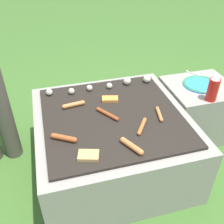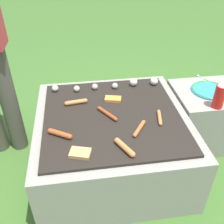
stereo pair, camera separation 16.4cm
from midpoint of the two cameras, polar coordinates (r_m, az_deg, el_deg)
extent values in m
plane|color=#3D6628|center=(1.95, 2.45, -11.22)|extent=(14.00, 14.00, 0.00)
cube|color=gray|center=(1.80, 2.63, -6.59)|extent=(0.97, 0.97, 0.43)
cube|color=black|center=(1.66, 2.83, -0.91)|extent=(0.85, 0.85, 0.02)
cube|color=gray|center=(2.16, 21.45, -1.02)|extent=(0.49, 0.45, 0.44)
cylinder|color=#4C473D|center=(1.95, -19.29, 1.94)|extent=(0.12, 0.12, 0.81)
cylinder|color=#B7602D|center=(1.54, 9.01, -3.67)|extent=(0.10, 0.13, 0.02)
sphere|color=#B7602D|center=(1.49, 8.13, -5.19)|extent=(0.02, 0.02, 0.02)
sphere|color=#B7602D|center=(1.60, 9.83, -2.25)|extent=(0.02, 0.02, 0.02)
cylinder|color=#C6753D|center=(1.41, 6.11, -7.78)|extent=(0.09, 0.13, 0.03)
sphere|color=#C6753D|center=(1.44, 4.38, -6.34)|extent=(0.03, 0.03, 0.03)
sphere|color=#C6753D|center=(1.38, 7.95, -9.29)|extent=(0.03, 0.03, 0.03)
cylinder|color=#A34C23|center=(1.50, -8.22, -4.83)|extent=(0.13, 0.09, 0.03)
sphere|color=#A34C23|center=(1.47, -6.05, -5.50)|extent=(0.03, 0.03, 0.03)
sphere|color=#A34C23|center=(1.53, -10.31, -4.18)|extent=(0.03, 0.03, 0.03)
cylinder|color=#C6753D|center=(1.75, -5.18, 2.08)|extent=(0.13, 0.05, 0.03)
sphere|color=#C6753D|center=(1.74, -7.24, 1.76)|extent=(0.03, 0.03, 0.03)
sphere|color=#C6753D|center=(1.76, -3.14, 2.40)|extent=(0.03, 0.03, 0.03)
cylinder|color=#93421E|center=(1.64, 1.78, -0.44)|extent=(0.11, 0.15, 0.02)
sphere|color=#93421E|center=(1.60, 3.76, -1.73)|extent=(0.02, 0.02, 0.02)
sphere|color=#93421E|center=(1.69, -0.09, 0.77)|extent=(0.02, 0.02, 0.02)
cylinder|color=#C6753D|center=(1.65, 13.13, -1.26)|extent=(0.05, 0.13, 0.02)
sphere|color=#C6753D|center=(1.60, 13.42, -2.63)|extent=(0.02, 0.02, 0.02)
sphere|color=#C6753D|center=(1.70, 12.86, 0.03)|extent=(0.02, 0.02, 0.02)
cube|color=#D18438|center=(1.79, 2.85, 2.75)|extent=(0.12, 0.09, 0.02)
cube|color=tan|center=(1.38, -3.54, -9.05)|extent=(0.13, 0.10, 0.02)
sphere|color=beige|center=(1.91, -9.89, 5.02)|extent=(0.05, 0.05, 0.05)
sphere|color=beige|center=(1.88, -5.24, 4.99)|extent=(0.04, 0.04, 0.04)
sphere|color=beige|center=(1.90, -1.29, 5.46)|extent=(0.04, 0.04, 0.04)
sphere|color=beige|center=(1.92, 3.09, 5.65)|extent=(0.04, 0.04, 0.04)
sphere|color=silver|center=(1.96, 7.11, 6.43)|extent=(0.06, 0.06, 0.06)
sphere|color=silver|center=(2.00, 11.50, 6.53)|extent=(0.06, 0.06, 0.06)
cylinder|color=#338CCC|center=(2.05, 22.68, 4.31)|extent=(0.26, 0.26, 0.01)
torus|color=#338C3F|center=(2.04, 22.71, 4.43)|extent=(0.25, 0.25, 0.01)
cylinder|color=red|center=(1.85, 24.73, 2.99)|extent=(0.07, 0.07, 0.16)
cone|color=white|center=(1.80, 25.50, 5.59)|extent=(0.06, 0.06, 0.04)
cylinder|color=silver|center=(2.18, 22.34, 6.34)|extent=(0.11, 0.17, 0.01)
cube|color=silver|center=(2.22, 20.24, 7.35)|extent=(0.02, 0.02, 0.01)
camera|label=1|loc=(0.08, -87.14, 2.07)|focal=42.00mm
camera|label=2|loc=(0.08, 92.86, -2.07)|focal=42.00mm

